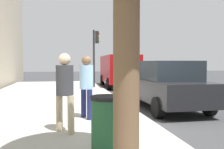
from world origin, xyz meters
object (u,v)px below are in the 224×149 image
parked_sedan_near (166,85)px  parked_van_far (119,69)px  pedestrian_bystander (65,86)px  pedestrian_at_meter (86,82)px  parking_meter (119,81)px  trash_bin (108,126)px  traffic_signal (95,49)px

parked_sedan_near → parked_van_far: size_ratio=0.84×
pedestrian_bystander → parked_sedan_near: 4.74m
pedestrian_at_meter → pedestrian_bystander: (-1.32, 0.59, 0.02)m
parking_meter → parked_sedan_near: parked_sedan_near is taller
parked_van_far → parked_sedan_near: bearing=-180.0°
parking_meter → parked_van_far: size_ratio=0.27×
parking_meter → pedestrian_at_meter: size_ratio=0.81×
pedestrian_at_meter → parked_sedan_near: pedestrian_at_meter is taller
trash_bin → traffic_signal: bearing=-5.9°
parked_sedan_near → trash_bin: (-4.56, 2.96, -0.24)m
pedestrian_at_meter → parked_van_far: bearing=51.5°
parked_van_far → parking_meter: bearing=167.9°
parking_meter → pedestrian_bystander: pedestrian_bystander is taller
parked_van_far → traffic_signal: size_ratio=1.46×
parking_meter → trash_bin: 3.27m
pedestrian_bystander → trash_bin: pedestrian_bystander is taller
parked_van_far → pedestrian_at_meter: bearing=162.9°
parking_meter → parked_sedan_near: 2.56m
parked_sedan_near → trash_bin: parked_sedan_near is taller
pedestrian_at_meter → traffic_signal: size_ratio=0.48×
pedestrian_at_meter → parked_van_far: size_ratio=0.33×
traffic_signal → pedestrian_bystander: bearing=169.3°
parking_meter → parked_van_far: bearing=-12.1°
parking_meter → pedestrian_bystander: size_ratio=0.80×
pedestrian_bystander → parked_sedan_near: pedestrian_bystander is taller
parked_sedan_near → trash_bin: size_ratio=4.38×
parked_sedan_near → traffic_signal: size_ratio=1.23×
pedestrian_bystander → trash_bin: size_ratio=1.75×
pedestrian_bystander → parked_van_far: (11.28, -3.66, 0.06)m
parked_van_far → traffic_signal: 2.46m
pedestrian_at_meter → traffic_signal: (8.84, -1.32, 1.40)m
parking_meter → pedestrian_at_meter: 1.00m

